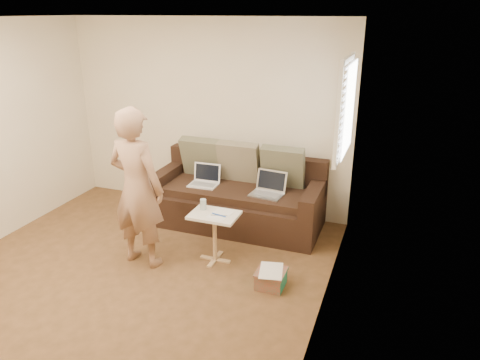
% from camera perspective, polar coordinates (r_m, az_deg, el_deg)
% --- Properties ---
extents(floor, '(4.50, 4.50, 0.00)m').
position_cam_1_polar(floor, '(4.92, -14.91, -12.88)').
color(floor, '#4C361C').
rests_on(floor, ground).
extents(ceiling, '(4.50, 4.50, 0.00)m').
position_cam_1_polar(ceiling, '(4.14, -18.38, 18.83)').
color(ceiling, white).
rests_on(ceiling, wall_back).
extents(wall_back, '(4.00, 0.00, 4.00)m').
position_cam_1_polar(wall_back, '(6.23, -4.25, 8.00)').
color(wall_back, beige).
rests_on(wall_back, ground).
extents(wall_right, '(0.00, 4.50, 4.50)m').
position_cam_1_polar(wall_right, '(3.59, 10.33, -2.00)').
color(wall_right, beige).
rests_on(wall_right, ground).
extents(window_blinds, '(0.12, 0.88, 1.08)m').
position_cam_1_polar(window_blinds, '(4.91, 13.28, 8.83)').
color(window_blinds, white).
rests_on(window_blinds, wall_right).
extents(sofa, '(2.20, 0.95, 0.85)m').
position_cam_1_polar(sofa, '(5.85, -0.45, -1.81)').
color(sofa, black).
rests_on(sofa, ground).
extents(pillow_left, '(0.55, 0.29, 0.57)m').
position_cam_1_polar(pillow_left, '(6.16, -4.89, 2.90)').
color(pillow_left, '#575942').
rests_on(pillow_left, sofa).
extents(pillow_mid, '(0.55, 0.27, 0.57)m').
position_cam_1_polar(pillow_mid, '(5.93, -0.15, 2.29)').
color(pillow_mid, '#726E51').
rests_on(pillow_mid, sofa).
extents(pillow_right, '(0.55, 0.28, 0.57)m').
position_cam_1_polar(pillow_right, '(5.77, 5.46, 1.64)').
color(pillow_right, '#575942').
rests_on(pillow_right, sofa).
extents(laptop_silver, '(0.42, 0.33, 0.26)m').
position_cam_1_polar(laptop_silver, '(5.57, 3.35, -1.96)').
color(laptop_silver, '#B7BABC').
rests_on(laptop_silver, sofa).
extents(laptop_white, '(0.38, 0.28, 0.27)m').
position_cam_1_polar(laptop_white, '(5.89, -4.68, -0.70)').
color(laptop_white, white).
rests_on(laptop_white, sofa).
extents(person, '(0.69, 0.50, 1.78)m').
position_cam_1_polar(person, '(4.91, -12.93, -1.03)').
color(person, '#A17257').
rests_on(person, ground).
extents(side_table, '(0.53, 0.37, 0.58)m').
position_cam_1_polar(side_table, '(5.07, -3.22, -7.27)').
color(side_table, silver).
rests_on(side_table, ground).
extents(drinking_glass, '(0.07, 0.07, 0.12)m').
position_cam_1_polar(drinking_glass, '(5.03, -4.68, -3.10)').
color(drinking_glass, silver).
rests_on(drinking_glass, side_table).
extents(scissors, '(0.19, 0.12, 0.02)m').
position_cam_1_polar(scissors, '(4.88, -2.70, -4.47)').
color(scissors, silver).
rests_on(scissors, side_table).
extents(paper_on_table, '(0.25, 0.33, 0.00)m').
position_cam_1_polar(paper_on_table, '(4.92, -2.47, -4.35)').
color(paper_on_table, white).
rests_on(paper_on_table, side_table).
extents(striped_box, '(0.30, 0.30, 0.19)m').
position_cam_1_polar(striped_box, '(4.72, 3.94, -12.33)').
color(striped_box, red).
rests_on(striped_box, ground).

